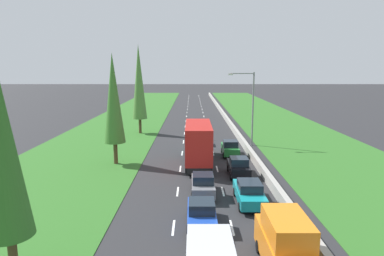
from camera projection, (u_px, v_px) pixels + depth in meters
ground_plane at (194, 119)px, 64.38m from camera, size 300.00×300.00×0.00m
grass_verge_left at (128, 118)px, 64.32m from camera, size 14.00×140.00×0.04m
grass_verge_right at (268, 118)px, 64.44m from camera, size 14.00×140.00×0.04m
median_barrier at (223, 116)px, 64.33m from camera, size 0.44×120.00×0.85m
lane_markings at (194, 118)px, 64.38m from camera, size 3.64×116.00×0.01m
orange_van_right_lane at (283, 243)px, 15.55m from camera, size 1.96×4.90×2.82m
teal_sedan_right_lane at (248, 192)px, 23.57m from camera, size 1.82×4.50×1.64m
blue_hatchback_centre_lane at (200, 213)px, 20.06m from camera, size 1.74×3.90×1.72m
grey_hatchback_centre_lane at (201, 185)px, 25.09m from camera, size 1.74×3.90×1.72m
red_box_truck_centre_lane at (197, 142)px, 33.23m from camera, size 2.46×9.40×4.18m
white_sedan_centre_lane at (196, 138)px, 42.27m from camera, size 1.82×4.50×1.64m
black_hatchback_right_lane at (237, 167)px, 29.72m from camera, size 1.74×3.90×1.72m
green_hatchback_right_lane at (229, 148)px, 36.70m from camera, size 1.74×3.90×1.72m
poplar_tree_nearest at (0, 149)px, 13.95m from camera, size 2.05×2.05×10.02m
poplar_tree_second at (112, 99)px, 32.43m from camera, size 2.07×2.07×10.94m
poplar_tree_third at (137, 82)px, 48.25m from camera, size 2.12×2.12×12.88m
street_light_mast at (249, 103)px, 40.89m from camera, size 3.20×0.28×9.00m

